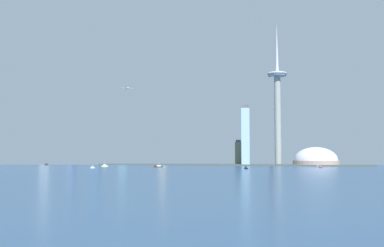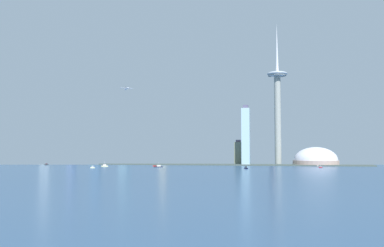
# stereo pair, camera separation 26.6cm
# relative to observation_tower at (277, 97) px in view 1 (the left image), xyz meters

# --- Properties ---
(ground_plane) EXTENTS (6000.00, 6000.00, 0.00)m
(ground_plane) POSITION_rel_observation_tower_xyz_m (-236.01, -530.59, -153.40)
(ground_plane) COLOR navy
(waterfront_pier) EXTENTS (867.70, 46.21, 2.60)m
(waterfront_pier) POSITION_rel_observation_tower_xyz_m (-236.01, -32.18, -152.10)
(waterfront_pier) COLOR #424F49
(waterfront_pier) RESTS_ON ground
(observation_tower) EXTENTS (46.53, 46.53, 325.55)m
(observation_tower) POSITION_rel_observation_tower_xyz_m (0.00, 0.00, 0.00)
(observation_tower) COLOR gray
(observation_tower) RESTS_ON ground
(stadium_dome) EXTENTS (99.47, 99.47, 58.28)m
(stadium_dome) POSITION_rel_observation_tower_xyz_m (81.21, -5.72, -143.18)
(stadium_dome) COLOR tan
(stadium_dome) RESTS_ON ground
(skyscraper_0) EXTENTS (21.69, 26.54, 109.22)m
(skyscraper_0) POSITION_rel_observation_tower_xyz_m (-374.03, 19.71, -101.50)
(skyscraper_0) COLOR #7EA3AC
(skyscraper_0) RESTS_ON ground
(skyscraper_1) EXTENTS (20.80, 13.38, 134.92)m
(skyscraper_1) POSITION_rel_observation_tower_xyz_m (-390.75, 76.72, -88.10)
(skyscraper_1) COLOR #93BABA
(skyscraper_1) RESTS_ON ground
(skyscraper_2) EXTENTS (24.46, 22.64, 180.09)m
(skyscraper_2) POSITION_rel_observation_tower_xyz_m (-80.47, 65.21, -66.00)
(skyscraper_2) COLOR #6080AC
(skyscraper_2) RESTS_ON ground
(skyscraper_3) EXTENTS (25.27, 20.19, 168.93)m
(skyscraper_3) POSITION_rel_observation_tower_xyz_m (-565.32, -14.08, -68.93)
(skyscraper_3) COLOR #ABB6B8
(skyscraper_3) RESTS_ON ground
(skyscraper_4) EXTENTS (18.36, 16.45, 107.26)m
(skyscraper_4) POSITION_rel_observation_tower_xyz_m (-291.12, 82.52, -99.76)
(skyscraper_4) COLOR #BDAF8C
(skyscraper_4) RESTS_ON ground
(skyscraper_5) EXTENTS (16.68, 23.81, 138.14)m
(skyscraper_5) POSITION_rel_observation_tower_xyz_m (-540.35, 70.91, -84.33)
(skyscraper_5) COLOR #727FA7
(skyscraper_5) RESTS_ON ground
(skyscraper_6) EXTENTS (15.12, 17.56, 174.26)m
(skyscraper_6) POSITION_rel_observation_tower_xyz_m (-13.25, 49.64, -68.06)
(skyscraper_6) COLOR #C1A09C
(skyscraper_6) RESTS_ON ground
(skyscraper_7) EXTENTS (18.36, 14.57, 57.26)m
(skyscraper_7) POSITION_rel_observation_tower_xyz_m (-89.34, -3.68, -126.36)
(skyscraper_7) COLOR slate
(skyscraper_7) RESTS_ON ground
(skyscraper_8) EXTENTS (17.77, 26.98, 132.88)m
(skyscraper_8) POSITION_rel_observation_tower_xyz_m (-69.30, -39.24, -89.15)
(skyscraper_8) COLOR #A1C5CF
(skyscraper_8) RESTS_ON ground
(skyscraper_9) EXTENTS (21.69, 12.35, 133.63)m
(skyscraper_9) POSITION_rel_observation_tower_xyz_m (-426.92, -29.83, -88.11)
(skyscraper_9) COLOR slate
(skyscraper_9) RESTS_ON ground
(boat_1) EXTENTS (10.42, 7.31, 4.08)m
(boat_1) POSITION_rel_observation_tower_xyz_m (-513.80, -101.98, -151.93)
(boat_1) COLOR black
(boat_1) RESTS_ON ground
(boat_2) EXTENTS (17.41, 14.97, 9.66)m
(boat_2) POSITION_rel_observation_tower_xyz_m (-232.08, -168.15, -151.89)
(boat_2) COLOR black
(boat_2) RESTS_ON ground
(boat_3) EXTENTS (9.58, 5.71, 3.54)m
(boat_3) POSITION_rel_observation_tower_xyz_m (-249.06, -135.26, -152.06)
(boat_3) COLOR red
(boat_3) RESTS_ON ground
(boat_4) EXTENTS (7.63, 5.60, 5.01)m
(boat_4) POSITION_rel_observation_tower_xyz_m (-56.11, -214.61, -151.59)
(boat_4) COLOR black
(boat_4) RESTS_ON ground
(boat_5) EXTENTS (7.21, 9.15, 6.77)m
(boat_5) POSITION_rel_observation_tower_xyz_m (79.59, -136.93, -152.15)
(boat_5) COLOR #A91C29
(boat_5) RESTS_ON ground
(boat_6) EXTENTS (13.71, 12.38, 11.20)m
(boat_6) POSITION_rel_observation_tower_xyz_m (-346.67, -166.91, -151.70)
(boat_6) COLOR beige
(boat_6) RESTS_ON ground
(boat_7) EXTENTS (8.70, 6.00, 4.62)m
(boat_7) POSITION_rel_observation_tower_xyz_m (-341.68, -234.88, -151.74)
(boat_7) COLOR beige
(boat_7) RESTS_ON ground
(channel_buoy_0) EXTENTS (1.21, 1.21, 2.44)m
(channel_buoy_0) POSITION_rel_observation_tower_xyz_m (-383.09, -147.31, -152.17)
(channel_buoy_0) COLOR green
(channel_buoy_0) RESTS_ON ground
(airplane) EXTENTS (26.21, 29.12, 8.09)m
(airplane) POSITION_rel_observation_tower_xyz_m (-338.02, -65.54, 20.65)
(airplane) COLOR silver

